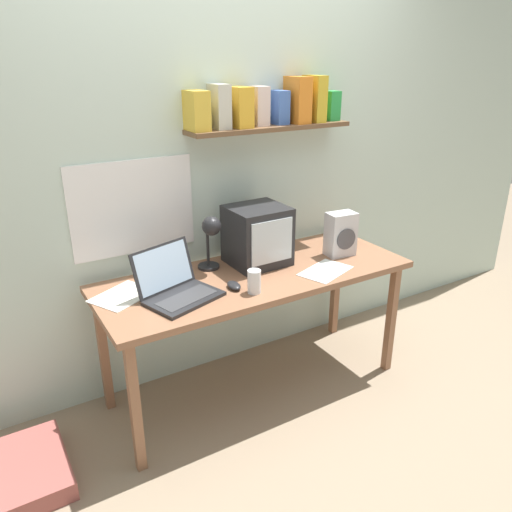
{
  "coord_description": "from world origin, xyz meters",
  "views": [
    {
      "loc": [
        -1.28,
        -2.12,
        1.84
      ],
      "look_at": [
        0.0,
        0.0,
        0.84
      ],
      "focal_mm": 35.0,
      "sensor_mm": 36.0,
      "label": 1
    }
  ],
  "objects_px": {
    "crt_monitor": "(257,235)",
    "computer_mouse": "(234,286)",
    "laptop": "(175,285)",
    "desk_lamp": "(211,233)",
    "loose_paper_near_monitor": "(123,296)",
    "corner_desk": "(256,284)",
    "space_heater": "(341,234)",
    "floor_cushion": "(12,477)",
    "juice_glass": "(254,283)",
    "loose_paper_near_laptop": "(326,271)"
  },
  "relations": [
    {
      "from": "crt_monitor",
      "to": "computer_mouse",
      "type": "bearing_deg",
      "value": -141.56
    },
    {
      "from": "laptop",
      "to": "desk_lamp",
      "type": "bearing_deg",
      "value": 15.06
    },
    {
      "from": "desk_lamp",
      "to": "loose_paper_near_monitor",
      "type": "relative_size",
      "value": 0.89
    },
    {
      "from": "corner_desk",
      "to": "laptop",
      "type": "bearing_deg",
      "value": -175.53
    },
    {
      "from": "corner_desk",
      "to": "laptop",
      "type": "distance_m",
      "value": 0.5
    },
    {
      "from": "desk_lamp",
      "to": "space_heater",
      "type": "distance_m",
      "value": 0.78
    },
    {
      "from": "floor_cushion",
      "to": "laptop",
      "type": "bearing_deg",
      "value": 1.57
    },
    {
      "from": "corner_desk",
      "to": "computer_mouse",
      "type": "relative_size",
      "value": 15.79
    },
    {
      "from": "corner_desk",
      "to": "floor_cushion",
      "type": "distance_m",
      "value": 1.48
    },
    {
      "from": "juice_glass",
      "to": "floor_cushion",
      "type": "height_order",
      "value": "juice_glass"
    },
    {
      "from": "laptop",
      "to": "loose_paper_near_laptop",
      "type": "distance_m",
      "value": 0.83
    },
    {
      "from": "computer_mouse",
      "to": "corner_desk",
      "type": "bearing_deg",
      "value": 28.7
    },
    {
      "from": "laptop",
      "to": "corner_desk",
      "type": "bearing_deg",
      "value": -13.48
    },
    {
      "from": "laptop",
      "to": "loose_paper_near_monitor",
      "type": "relative_size",
      "value": 1.19
    },
    {
      "from": "crt_monitor",
      "to": "juice_glass",
      "type": "height_order",
      "value": "crt_monitor"
    },
    {
      "from": "crt_monitor",
      "to": "laptop",
      "type": "relative_size",
      "value": 0.79
    },
    {
      "from": "corner_desk",
      "to": "floor_cushion",
      "type": "relative_size",
      "value": 3.55
    },
    {
      "from": "loose_paper_near_laptop",
      "to": "computer_mouse",
      "type": "bearing_deg",
      "value": 172.63
    },
    {
      "from": "desk_lamp",
      "to": "juice_glass",
      "type": "xyz_separation_m",
      "value": [
        0.06,
        -0.35,
        -0.16
      ]
    },
    {
      "from": "computer_mouse",
      "to": "floor_cushion",
      "type": "bearing_deg",
      "value": 177.72
    },
    {
      "from": "crt_monitor",
      "to": "floor_cushion",
      "type": "relative_size",
      "value": 0.68
    },
    {
      "from": "desk_lamp",
      "to": "loose_paper_near_monitor",
      "type": "height_order",
      "value": "desk_lamp"
    },
    {
      "from": "space_heater",
      "to": "computer_mouse",
      "type": "relative_size",
      "value": 2.36
    },
    {
      "from": "computer_mouse",
      "to": "floor_cushion",
      "type": "height_order",
      "value": "computer_mouse"
    },
    {
      "from": "corner_desk",
      "to": "juice_glass",
      "type": "distance_m",
      "value": 0.27
    },
    {
      "from": "laptop",
      "to": "desk_lamp",
      "type": "relative_size",
      "value": 1.34
    },
    {
      "from": "crt_monitor",
      "to": "computer_mouse",
      "type": "distance_m",
      "value": 0.39
    },
    {
      "from": "computer_mouse",
      "to": "loose_paper_near_monitor",
      "type": "xyz_separation_m",
      "value": [
        -0.51,
        0.2,
        -0.01
      ]
    },
    {
      "from": "desk_lamp",
      "to": "space_heater",
      "type": "xyz_separation_m",
      "value": [
        0.75,
        -0.18,
        -0.09
      ]
    },
    {
      "from": "space_heater",
      "to": "computer_mouse",
      "type": "distance_m",
      "value": 0.77
    },
    {
      "from": "desk_lamp",
      "to": "computer_mouse",
      "type": "height_order",
      "value": "desk_lamp"
    },
    {
      "from": "juice_glass",
      "to": "computer_mouse",
      "type": "height_order",
      "value": "juice_glass"
    },
    {
      "from": "laptop",
      "to": "juice_glass",
      "type": "distance_m",
      "value": 0.39
    },
    {
      "from": "corner_desk",
      "to": "computer_mouse",
      "type": "bearing_deg",
      "value": -151.3
    },
    {
      "from": "corner_desk",
      "to": "juice_glass",
      "type": "bearing_deg",
      "value": -123.15
    },
    {
      "from": "loose_paper_near_monitor",
      "to": "corner_desk",
      "type": "bearing_deg",
      "value": -7.94
    },
    {
      "from": "juice_glass",
      "to": "space_heater",
      "type": "xyz_separation_m",
      "value": [
        0.69,
        0.18,
        0.07
      ]
    },
    {
      "from": "computer_mouse",
      "to": "loose_paper_near_laptop",
      "type": "xyz_separation_m",
      "value": [
        0.53,
        -0.07,
        -0.01
      ]
    },
    {
      "from": "laptop",
      "to": "loose_paper_near_monitor",
      "type": "xyz_separation_m",
      "value": [
        -0.22,
        0.14,
        -0.06
      ]
    },
    {
      "from": "juice_glass",
      "to": "floor_cushion",
      "type": "xyz_separation_m",
      "value": [
        -1.21,
        0.14,
        -0.74
      ]
    },
    {
      "from": "crt_monitor",
      "to": "space_heater",
      "type": "distance_m",
      "value": 0.5
    },
    {
      "from": "loose_paper_near_laptop",
      "to": "floor_cushion",
      "type": "height_order",
      "value": "loose_paper_near_laptop"
    },
    {
      "from": "loose_paper_near_laptop",
      "to": "laptop",
      "type": "bearing_deg",
      "value": 170.45
    },
    {
      "from": "corner_desk",
      "to": "crt_monitor",
      "type": "xyz_separation_m",
      "value": [
        0.08,
        0.12,
        0.23
      ]
    },
    {
      "from": "computer_mouse",
      "to": "loose_paper_near_laptop",
      "type": "relative_size",
      "value": 0.32
    },
    {
      "from": "crt_monitor",
      "to": "loose_paper_near_monitor",
      "type": "height_order",
      "value": "crt_monitor"
    },
    {
      "from": "crt_monitor",
      "to": "loose_paper_near_monitor",
      "type": "xyz_separation_m",
      "value": [
        -0.79,
        -0.02,
        -0.16
      ]
    },
    {
      "from": "juice_glass",
      "to": "space_heater",
      "type": "height_order",
      "value": "space_heater"
    },
    {
      "from": "space_heater",
      "to": "floor_cushion",
      "type": "distance_m",
      "value": 2.07
    },
    {
      "from": "laptop",
      "to": "loose_paper_near_monitor",
      "type": "height_order",
      "value": "laptop"
    }
  ]
}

